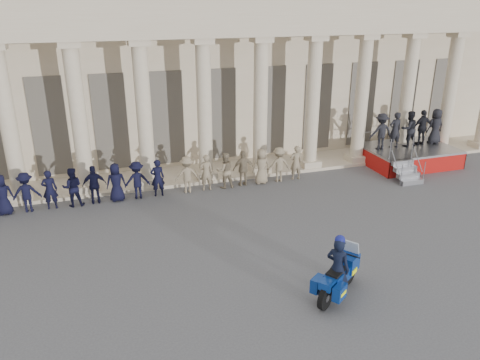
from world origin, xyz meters
TOP-DOWN VIEW (x-y plane):
  - ground at (0.00, 0.00)m, footprint 90.00×90.00m
  - building at (-0.00, 14.74)m, footprint 40.00×12.50m
  - officer_rank at (-3.51, 6.88)m, footprint 18.06×0.61m
  - reviewing_stand at (11.39, 7.15)m, footprint 4.35×4.14m
  - motorcycle at (2.62, -1.82)m, footprint 1.87×1.55m
  - rider at (2.52, -1.89)m, footprint 0.75×0.80m

SIDE VIEW (x-z plane):
  - ground at x=0.00m, z-range 0.00..0.00m
  - motorcycle at x=2.62m, z-range -0.10..1.32m
  - officer_rank at x=-3.51m, z-range 0.00..1.60m
  - rider at x=2.52m, z-range -0.01..1.91m
  - reviewing_stand at x=11.39m, z-range 0.12..2.78m
  - building at x=0.00m, z-range 0.02..9.02m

